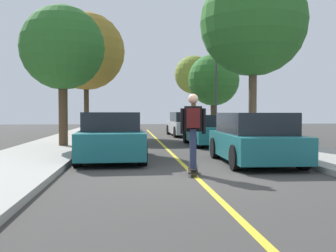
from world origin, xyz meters
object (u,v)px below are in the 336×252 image
Objects in this scene: streetlamp at (216,83)px; parked_car_left_nearest at (111,136)px; street_tree_right_far at (194,75)px; street_tree_left_nearest at (63,48)px; street_tree_right_nearest at (253,23)px; parked_car_right_near at (210,131)px; skateboarder at (193,127)px; skateboard at (193,171)px; street_tree_left_near at (86,51)px; street_tree_right_near at (214,80)px; parked_car_right_far at (186,124)px; parked_car_right_nearest at (254,138)px; parked_car_left_near at (118,128)px.

parked_car_left_nearest is at bearing -117.40° from streetlamp.
street_tree_right_far is 1.16× the size of streetlamp.
street_tree_left_nearest is at bearing -136.01° from streetlamp.
parked_car_left_nearest is 9.18m from street_tree_right_nearest.
skateboarder is at bearing -104.48° from parked_car_right_near.
street_tree_right_far is at bearing 80.52° from skateboard.
street_tree_left_nearest is 0.75× the size of street_tree_left_near.
street_tree_right_near is 17.22m from skateboard.
street_tree_left_near is 16.40m from skateboard.
parked_car_left_nearest is 3.82m from skateboard.
street_tree_right_nearest is (2.03, 0.38, 4.78)m from parked_car_right_near.
parked_car_right_far is 3.08m from streetlamp.
parked_car_right_nearest is at bearing -39.49° from street_tree_left_nearest.
street_tree_left_nearest is 10.88m from streetlamp.
parked_car_left_nearest is 3.82m from skateboarder.
street_tree_left_near is 1.18× the size of street_tree_right_far.
street_tree_left_nearest reaches higher than skateboarder.
parked_car_right_far is 0.76× the size of street_tree_right_far.
street_tree_right_nearest reaches higher than parked_car_left_near.
parked_car_right_near is 7.20m from streetlamp.
streetlamp is at bearing 75.25° from skateboarder.
parked_car_left_near is at bearing 115.92° from parked_car_right_nearest.
parked_car_left_nearest is 0.73× the size of street_tree_right_far.
street_tree_right_far is at bearing 82.97° from parked_car_right_near.
street_tree_left_near reaches higher than streetlamp.
streetlamp is at bearing 74.94° from parked_car_right_near.
street_tree_right_far is at bearing 84.84° from parked_car_right_nearest.
street_tree_right_near is at bearing 46.00° from parked_car_left_near.
parked_car_left_near is 0.68× the size of street_tree_right_far.
parked_car_left_nearest is at bearing -60.59° from street_tree_left_nearest.
parked_car_left_nearest is at bearing -106.00° from street_tree_right_far.
skateboard is at bearing -97.80° from parked_car_right_far.
parked_car_left_near is 15.98m from street_tree_right_far.
skateboard is at bearing -99.48° from street_tree_right_far.
parked_car_right_far is at bearing 90.00° from parked_car_right_nearest.
street_tree_right_near is 5.93× the size of skateboard.
streetlamp is (-0.28, -10.00, -1.44)m from street_tree_right_far.
parked_car_right_nearest is 0.53× the size of street_tree_right_nearest.
street_tree_left_near reaches higher than parked_car_right_near.
street_tree_left_near is 1.43× the size of street_tree_right_near.
streetlamp reaches higher than parked_car_right_far.
street_tree_left_near is at bearing 114.54° from parked_car_right_nearest.
parked_car_right_far is (4.03, 11.62, 0.00)m from parked_car_left_nearest.
parked_car_right_nearest reaches higher than parked_car_left_near.
parked_car_right_far is at bearing -2.48° from street_tree_left_near.
street_tree_left_near is at bearing 139.72° from street_tree_right_nearest.
parked_car_left_near is 9.18m from street_tree_right_near.
street_tree_right_nearest reaches higher than parked_car_right_far.
street_tree_right_nearest is 16.14m from street_tree_right_far.
parked_car_left_near is 0.89× the size of parked_car_right_far.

